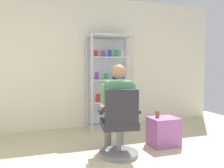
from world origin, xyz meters
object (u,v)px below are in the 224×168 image
(display_cabinet_main, at_px, (109,81))
(office_chair, at_px, (119,129))
(seated_shopkeeper, at_px, (117,105))
(storage_crate, at_px, (164,132))
(tea_glass, at_px, (157,114))

(display_cabinet_main, distance_m, office_chair, 1.83)
(display_cabinet_main, xyz_separation_m, office_chair, (-0.42, -1.69, -0.57))
(display_cabinet_main, relative_size, office_chair, 1.98)
(seated_shopkeeper, relative_size, storage_crate, 2.85)
(office_chair, distance_m, storage_crate, 0.90)
(storage_crate, distance_m, tea_glass, 0.29)
(seated_shopkeeper, distance_m, storage_crate, 0.96)
(seated_shopkeeper, bearing_deg, tea_glass, 10.06)
(display_cabinet_main, height_order, storage_crate, display_cabinet_main)
(display_cabinet_main, xyz_separation_m, storage_crate, (0.43, -1.45, -0.74))
(display_cabinet_main, height_order, seated_shopkeeper, display_cabinet_main)
(office_chair, relative_size, seated_shopkeeper, 0.74)
(display_cabinet_main, relative_size, tea_glass, 18.74)
(office_chair, bearing_deg, seated_shopkeeper, 79.41)
(seated_shopkeeper, bearing_deg, display_cabinet_main, 75.50)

